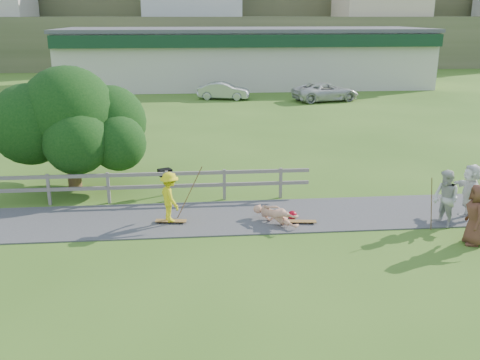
{
  "coord_description": "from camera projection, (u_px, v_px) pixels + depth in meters",
  "views": [
    {
      "loc": [
        -1.13,
        -14.51,
        6.26
      ],
      "look_at": [
        0.43,
        2.0,
        1.11
      ],
      "focal_mm": 40.0,
      "sensor_mm": 36.0,
      "label": 1
    }
  ],
  "objects": [
    {
      "name": "spectator_d",
      "position": [
        470.0,
        192.0,
        16.83
      ],
      "size": [
        0.77,
        1.74,
        1.82
      ],
      "primitive_type": "imported",
      "rotation": [
        0.0,
        0.0,
        4.57
      ],
      "color": "silver",
      "rests_on": "ground"
    },
    {
      "name": "pole_rider",
      "position": [
        189.0,
        190.0,
        16.84
      ],
      "size": [
        0.03,
        0.03,
        1.91
      ],
      "primitive_type": "cylinder",
      "color": "brown",
      "rests_on": "ground"
    },
    {
      "name": "path",
      "position": [
        228.0,
        217.0,
        17.17
      ],
      "size": [
        34.0,
        3.0,
        0.04
      ],
      "primitive_type": "cube",
      "color": "#3B3C3E",
      "rests_on": "ground"
    },
    {
      "name": "car_silver",
      "position": [
        223.0,
        91.0,
        41.0
      ],
      "size": [
        4.13,
        2.16,
        1.29
      ],
      "primitive_type": "imported",
      "rotation": [
        0.0,
        0.0,
        1.36
      ],
      "color": "#A2A6AA",
      "rests_on": "ground"
    },
    {
      "name": "strip_mall",
      "position": [
        245.0,
        57.0,
        48.57
      ],
      "size": [
        32.5,
        10.75,
        5.1
      ],
      "color": "beige",
      "rests_on": "ground"
    },
    {
      "name": "car_white",
      "position": [
        326.0,
        92.0,
        40.21
      ],
      "size": [
        5.4,
        3.4,
        1.39
      ],
      "primitive_type": "imported",
      "rotation": [
        0.0,
        0.0,
        1.8
      ],
      "color": "silver",
      "rests_on": "ground"
    },
    {
      "name": "bbq",
      "position": [
        165.0,
        182.0,
        19.2
      ],
      "size": [
        0.55,
        0.5,
        0.98
      ],
      "primitive_type": null,
      "rotation": [
        0.0,
        0.0,
        0.42
      ],
      "color": "black",
      "rests_on": "ground"
    },
    {
      "name": "skater_fallen",
      "position": [
        276.0,
        215.0,
        16.58
      ],
      "size": [
        1.55,
        1.37,
        0.61
      ],
      "primitive_type": "imported",
      "rotation": [
        0.0,
        0.0,
        0.68
      ],
      "color": "tan",
      "rests_on": "ground"
    },
    {
      "name": "skater_rider",
      "position": [
        170.0,
        200.0,
        16.45
      ],
      "size": [
        0.93,
        1.16,
        1.57
      ],
      "primitive_type": "imported",
      "rotation": [
        0.0,
        0.0,
        1.97
      ],
      "color": "yellow",
      "rests_on": "ground"
    },
    {
      "name": "spectator_a",
      "position": [
        446.0,
        199.0,
        16.26
      ],
      "size": [
        0.91,
        1.03,
        1.77
      ],
      "primitive_type": "imported",
      "rotation": [
        0.0,
        0.0,
        5.03
      ],
      "color": "beige",
      "rests_on": "ground"
    },
    {
      "name": "spectator_c",
      "position": [
        476.0,
        215.0,
        14.98
      ],
      "size": [
        0.73,
        0.96,
        1.77
      ],
      "primitive_type": "imported",
      "rotation": [
        0.0,
        0.0,
        4.51
      ],
      "color": "brown",
      "rests_on": "ground"
    },
    {
      "name": "fence",
      "position": [
        90.0,
        184.0,
        18.26
      ],
      "size": [
        15.05,
        0.1,
        1.1
      ],
      "color": "slate",
      "rests_on": "ground"
    },
    {
      "name": "longboard_fallen",
      "position": [
        301.0,
        223.0,
        16.64
      ],
      "size": [
        0.95,
        0.34,
        0.1
      ],
      "primitive_type": null,
      "rotation": [
        0.0,
        0.0,
        -0.12
      ],
      "color": "brown",
      "rests_on": "ground"
    },
    {
      "name": "pole_spec_left",
      "position": [
        431.0,
        204.0,
        15.98
      ],
      "size": [
        0.03,
        0.03,
        1.67
      ],
      "primitive_type": "cylinder",
      "color": "brown",
      "rests_on": "ground"
    },
    {
      "name": "helmet",
      "position": [
        292.0,
        215.0,
        17.02
      ],
      "size": [
        0.29,
        0.29,
        0.29
      ],
      "primitive_type": "sphere",
      "color": "#9E0618",
      "rests_on": "ground"
    },
    {
      "name": "ground",
      "position": [
        232.0,
        236.0,
        15.75
      ],
      "size": [
        260.0,
        260.0,
        0.0
      ],
      "primitive_type": "plane",
      "color": "#375F1B",
      "rests_on": "ground"
    },
    {
      "name": "tree",
      "position": [
        70.0,
        133.0,
        19.67
      ],
      "size": [
        5.58,
        5.58,
        4.14
      ],
      "primitive_type": null,
      "color": "black",
      "rests_on": "ground"
    },
    {
      "name": "longboard_rider",
      "position": [
        171.0,
        222.0,
        16.67
      ],
      "size": [
        0.99,
        0.37,
        0.11
      ],
      "primitive_type": null,
      "rotation": [
        0.0,
        0.0,
        -0.14
      ],
      "color": "brown",
      "rests_on": "ground"
    }
  ]
}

